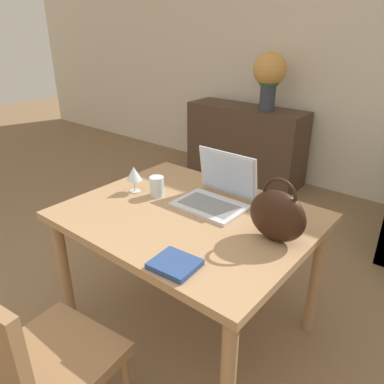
# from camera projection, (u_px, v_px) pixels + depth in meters

# --- Properties ---
(wall_back) EXTENTS (10.00, 0.06, 2.70)m
(wall_back) POSITION_uv_depth(u_px,v_px,m) (371.00, 51.00, 3.23)
(wall_back) COLOR beige
(wall_back) RESTS_ON ground_plane
(dining_table) EXTENTS (1.18, 0.94, 0.72)m
(dining_table) POSITION_uv_depth(u_px,v_px,m) (189.00, 228.00, 1.87)
(dining_table) COLOR #A87F56
(dining_table) RESTS_ON ground_plane
(chair) EXTENTS (0.49, 0.49, 0.88)m
(chair) POSITION_uv_depth(u_px,v_px,m) (30.00, 362.00, 1.32)
(chair) COLOR olive
(chair) RESTS_ON ground_plane
(sideboard) EXTENTS (1.28, 0.40, 0.78)m
(sideboard) POSITION_uv_depth(u_px,v_px,m) (245.00, 143.00, 4.02)
(sideboard) COLOR #4C3828
(sideboard) RESTS_ON ground_plane
(laptop) EXTENTS (0.35, 0.30, 0.26)m
(laptop) POSITION_uv_depth(u_px,v_px,m) (218.00, 190.00, 1.92)
(laptop) COLOR silver
(laptop) RESTS_ON dining_table
(drinking_glass) EXTENTS (0.08, 0.08, 0.11)m
(drinking_glass) POSITION_uv_depth(u_px,v_px,m) (157.00, 186.00, 2.00)
(drinking_glass) COLOR silver
(drinking_glass) RESTS_ON dining_table
(wine_glass) EXTENTS (0.08, 0.08, 0.15)m
(wine_glass) POSITION_uv_depth(u_px,v_px,m) (134.00, 174.00, 2.03)
(wine_glass) COLOR silver
(wine_glass) RESTS_ON dining_table
(handbag) EXTENTS (0.25, 0.12, 0.29)m
(handbag) POSITION_uv_depth(u_px,v_px,m) (277.00, 215.00, 1.57)
(handbag) COLOR black
(handbag) RESTS_ON dining_table
(flower_vase) EXTENTS (0.32, 0.32, 0.55)m
(flower_vase) POSITION_uv_depth(u_px,v_px,m) (269.00, 74.00, 3.54)
(flower_vase) COLOR #333847
(flower_vase) RESTS_ON sideboard
(book) EXTENTS (0.18, 0.17, 0.02)m
(book) POSITION_uv_depth(u_px,v_px,m) (175.00, 264.00, 1.43)
(book) COLOR navy
(book) RESTS_ON dining_table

